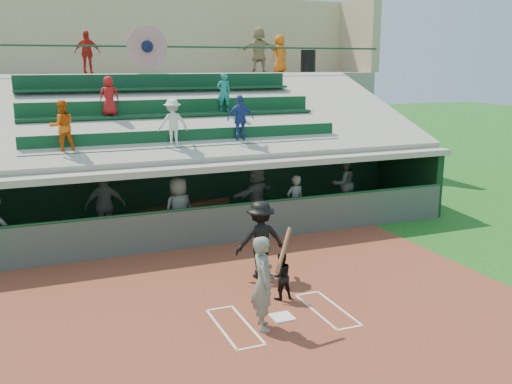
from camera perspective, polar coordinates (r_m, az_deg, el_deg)
name	(u,v)px	position (r m, az deg, el deg)	size (l,w,h in m)	color
ground	(282,319)	(11.73, 2.63, -12.53)	(100.00, 100.00, 0.00)	#185217
dirt_slab	(272,308)	(12.14, 1.62, -11.56)	(11.00, 9.00, 0.02)	brown
home_plate	(282,317)	(11.72, 2.63, -12.38)	(0.43, 0.43, 0.03)	white
batters_box_chalk	(282,318)	(11.72, 2.63, -12.43)	(2.65, 1.85, 0.01)	white
dugout_floor	(190,229)	(17.68, -6.63, -3.70)	(16.00, 3.50, 0.04)	gray
concourse_slab	(143,131)	(23.69, -11.26, 5.98)	(20.00, 3.00, 4.60)	gray
grandstand	(159,141)	(20.79, -9.65, 5.01)	(20.40, 10.40, 7.80)	#4B504B
batter_at_plate	(263,283)	(10.94, 0.74, -9.04)	(0.91, 0.79, 1.95)	#5E615C
catcher	(281,276)	(12.39, 2.48, -8.38)	(0.51, 0.40, 1.05)	black
home_umpire	(260,240)	(13.47, 0.45, -4.78)	(1.20, 0.69, 1.86)	black
dugout_bench	(186,210)	(18.86, -7.00, -1.82)	(16.41, 0.49, 0.49)	brown
dugout_player_b	(105,206)	(16.95, -14.84, -1.34)	(1.13, 0.47, 1.92)	#5E615B
dugout_player_c	(179,210)	(16.24, -7.72, -1.76)	(0.91, 0.59, 1.85)	#535551
dugout_player_d	(256,195)	(17.84, 0.03, -0.30)	(1.73, 0.55, 1.87)	#60625D
dugout_player_e	(295,202)	(17.48, 3.91, -0.97)	(0.60, 0.39, 1.64)	#5E605A
dugout_player_f	(343,183)	(19.63, 8.70, 0.85)	(0.93, 0.73, 1.92)	#585B56
trash_bin	(308,61)	(25.27, 5.23, 12.89)	(0.64, 0.64, 0.96)	black
concourse_staff_a	(87,53)	(22.48, -16.50, 13.23)	(0.92, 0.38, 1.57)	red
concourse_staff_b	(280,54)	(24.94, 2.39, 13.64)	(0.77, 0.50, 1.57)	#E75F0D
concourse_staff_c	(259,50)	(24.62, 0.30, 14.02)	(1.74, 0.56, 1.88)	tan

